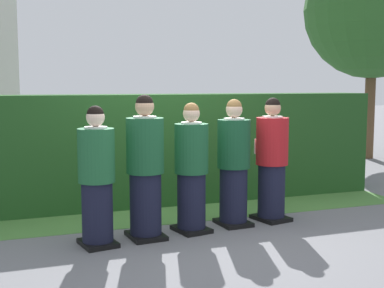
% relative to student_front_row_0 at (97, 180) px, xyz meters
% --- Properties ---
extents(ground_plane, '(60.00, 60.00, 0.00)m').
position_rel_student_front_row_0_xyz_m(ground_plane, '(1.16, 0.18, -0.73)').
color(ground_plane, slate).
extents(student_front_row_0, '(0.42, 0.49, 1.53)m').
position_rel_student_front_row_0_xyz_m(student_front_row_0, '(0.00, 0.00, 0.00)').
color(student_front_row_0, black).
rests_on(student_front_row_0, ground).
extents(student_front_row_1, '(0.43, 0.53, 1.64)m').
position_rel_student_front_row_0_xyz_m(student_front_row_1, '(0.57, 0.10, 0.06)').
color(student_front_row_1, black).
rests_on(student_front_row_1, ground).
extents(student_front_row_2, '(0.43, 0.52, 1.54)m').
position_rel_student_front_row_0_xyz_m(student_front_row_2, '(1.15, 0.17, 0.01)').
color(student_front_row_2, black).
rests_on(student_front_row_2, ground).
extents(student_front_row_3, '(0.41, 0.47, 1.57)m').
position_rel_student_front_row_0_xyz_m(student_front_row_3, '(1.74, 0.27, 0.02)').
color(student_front_row_3, black).
rests_on(student_front_row_3, ground).
extents(student_in_red_blazer, '(0.45, 0.54, 1.58)m').
position_rel_student_front_row_0_xyz_m(student_in_red_blazer, '(2.30, 0.31, 0.03)').
color(student_in_red_blazer, black).
rests_on(student_in_red_blazer, ground).
extents(hedge, '(7.00, 0.70, 1.61)m').
position_rel_student_front_row_0_xyz_m(hedge, '(1.16, 1.79, 0.08)').
color(hedge, '#214C1E').
rests_on(hedge, ground).
extents(oak_tree_right, '(3.17, 3.17, 5.05)m').
position_rel_student_front_row_0_xyz_m(oak_tree_right, '(7.25, 4.61, 2.73)').
color(oak_tree_right, brown).
rests_on(oak_tree_right, ground).
extents(lawn_strip, '(7.00, 0.90, 0.01)m').
position_rel_student_front_row_0_xyz_m(lawn_strip, '(1.16, 0.99, -0.72)').
color(lawn_strip, '#477A38').
rests_on(lawn_strip, ground).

